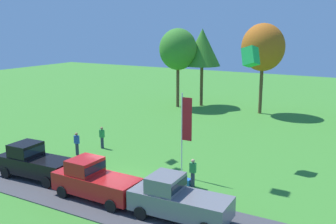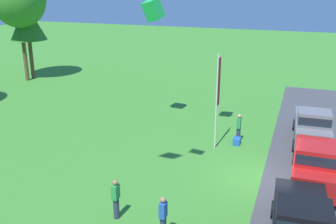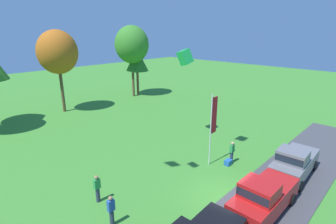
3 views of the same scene
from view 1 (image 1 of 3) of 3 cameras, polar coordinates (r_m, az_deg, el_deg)
ground_plane at (r=24.27m, az=-7.62°, el=-10.38°), size 120.00×120.00×0.00m
pavement_strip at (r=22.81m, az=-10.79°, el=-11.95°), size 36.00×4.40×0.06m
car_pickup_near_entrance at (r=26.01m, az=-18.91°, el=-6.78°), size 5.09×2.26×2.14m
car_pickup_mid_row at (r=22.21m, az=-10.70°, el=-9.62°), size 5.02×2.09×2.14m
car_pickup_by_flagpole at (r=19.64m, az=1.25°, el=-12.43°), size 5.07×2.20×2.14m
person_beside_suv at (r=23.50m, az=3.62°, el=-8.76°), size 0.36×0.24×1.71m
person_watching_sky at (r=29.77m, az=-13.09°, el=-4.47°), size 0.36×0.24×1.71m
person_on_lawn at (r=30.98m, az=-9.55°, el=-3.65°), size 0.36×0.24×1.71m
tree_lone_near at (r=45.54m, az=1.46°, el=9.06°), size 4.31×4.31×9.10m
tree_far_left at (r=46.36m, az=4.98°, el=9.29°), size 4.29×4.29×9.05m
tree_left_of_center at (r=43.17m, az=13.63°, el=9.08°), size 4.57×4.57×9.64m
flag_banner at (r=24.13m, az=2.52°, el=-1.86°), size 0.71×0.08×5.39m
cooler_box at (r=23.93m, az=2.65°, el=-10.10°), size 0.56×0.40×0.40m
kite_box_over_trees at (r=26.89m, az=11.90°, el=7.89°), size 1.29×1.27×1.56m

